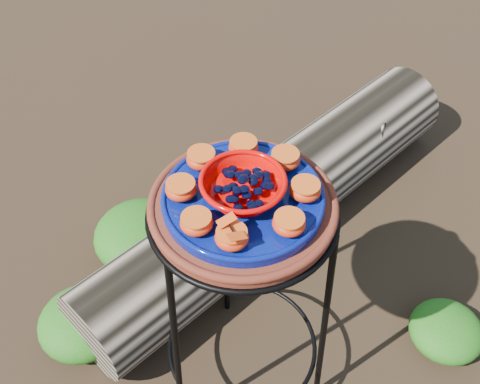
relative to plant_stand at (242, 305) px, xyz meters
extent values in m
plane|color=#2E2111|center=(0.00, 0.00, -0.35)|extent=(60.00, 60.00, 0.00)
cylinder|color=#4A2010|center=(0.00, 0.00, 0.37)|extent=(0.38, 0.38, 0.03)
cylinder|color=#070054|center=(0.00, 0.00, 0.39)|extent=(0.33, 0.33, 0.02)
ellipsoid|color=#BC0001|center=(-0.05, -0.11, 0.42)|extent=(0.06, 0.06, 0.04)
ellipsoid|color=#BC0001|center=(0.07, -0.10, 0.42)|extent=(0.06, 0.06, 0.04)
ellipsoid|color=#BC0001|center=(0.12, -0.03, 0.42)|extent=(0.06, 0.06, 0.04)
ellipsoid|color=#BC0001|center=(0.10, 0.07, 0.42)|extent=(0.06, 0.06, 0.04)
ellipsoid|color=#BC0001|center=(0.03, 0.12, 0.42)|extent=(0.06, 0.06, 0.04)
ellipsoid|color=#BC0001|center=(-0.07, 0.10, 0.42)|extent=(0.06, 0.06, 0.04)
ellipsoid|color=#BC0001|center=(-0.12, 0.03, 0.42)|extent=(0.06, 0.06, 0.04)
ellipsoid|color=#BC0001|center=(-0.10, -0.07, 0.42)|extent=(0.06, 0.06, 0.04)
ellipsoid|color=#136213|center=(-0.44, 0.22, -0.28)|extent=(0.27, 0.27, 0.13)
ellipsoid|color=#136213|center=(0.61, -0.03, -0.29)|extent=(0.22, 0.22, 0.11)
ellipsoid|color=#136213|center=(-0.23, 0.51, -0.27)|extent=(0.31, 0.31, 0.16)
camera|label=1|loc=(-0.18, -0.80, 1.29)|focal=45.00mm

